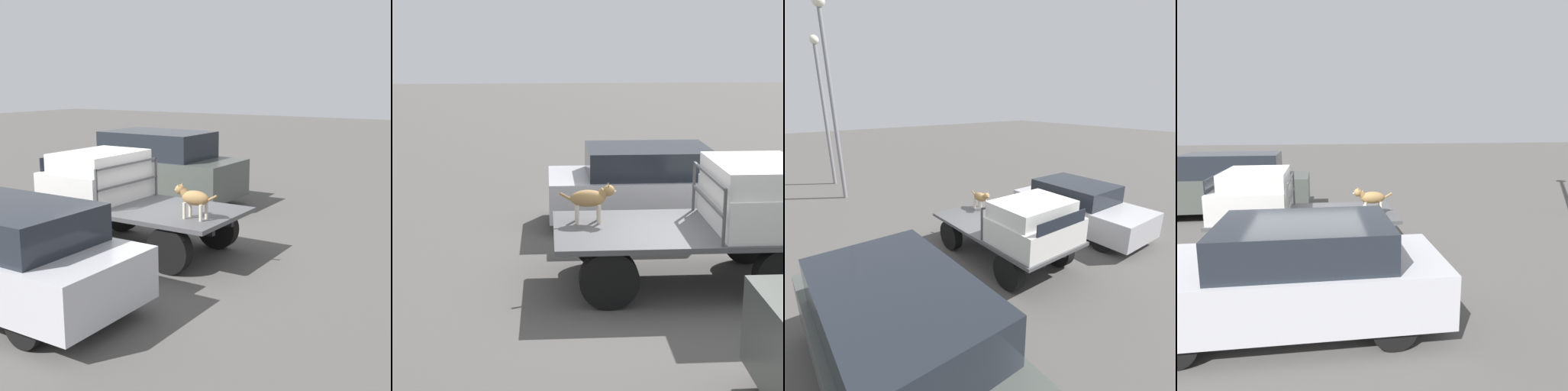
% 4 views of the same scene
% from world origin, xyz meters
% --- Properties ---
extents(ground_plane, '(80.00, 80.00, 0.00)m').
position_xyz_m(ground_plane, '(0.00, 0.00, 0.00)').
color(ground_plane, '#514F4C').
extents(flatbed_truck, '(3.98, 2.04, 0.90)m').
position_xyz_m(flatbed_truck, '(0.00, 0.00, 0.64)').
color(flatbed_truck, black).
rests_on(flatbed_truck, ground).
extents(truck_cab, '(1.54, 1.92, 0.99)m').
position_xyz_m(truck_cab, '(1.13, 0.00, 1.37)').
color(truck_cab, silver).
rests_on(truck_cab, flatbed_truck).
extents(truck_headboard, '(0.04, 1.92, 0.82)m').
position_xyz_m(truck_headboard, '(0.33, 0.00, 1.44)').
color(truck_headboard, '#4C4C4F').
rests_on(truck_headboard, flatbed_truck).
extents(dog, '(0.89, 0.26, 0.62)m').
position_xyz_m(dog, '(-1.40, 0.36, 1.27)').
color(dog, beige).
rests_on(dog, flatbed_truck).
extents(parked_sedan, '(4.35, 1.86, 1.56)m').
position_xyz_m(parked_sedan, '(0.08, 3.25, 0.79)').
color(parked_sedan, black).
rests_on(parked_sedan, ground).
extents(parked_pickup_far, '(5.18, 1.99, 1.93)m').
position_xyz_m(parked_pickup_far, '(2.55, -3.86, 0.95)').
color(parked_pickup_far, black).
rests_on(parked_pickup_far, ground).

